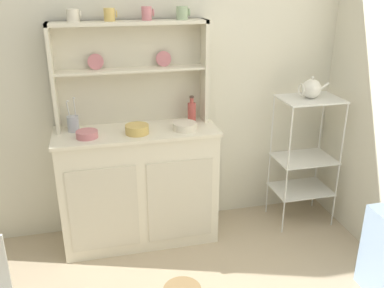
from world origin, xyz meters
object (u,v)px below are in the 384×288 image
jam_bottle (192,111)px  porcelain_teapot (311,89)px  bowl_mixing_large (87,134)px  utensil_jar (73,123)px  cup_cream_0 (73,15)px  hutch_shelf_unit (130,65)px  hutch_cabinet (139,185)px  bakers_rack (305,149)px

jam_bottle → porcelain_teapot: bearing=-8.0°
bowl_mixing_large → utensil_jar: 0.18m
cup_cream_0 → porcelain_teapot: (1.68, -0.16, -0.55)m
hutch_shelf_unit → cup_cream_0: 0.50m
hutch_cabinet → bowl_mixing_large: bearing=-167.8°
hutch_shelf_unit → bowl_mixing_large: (-0.34, -0.24, -0.41)m
utensil_jar → porcelain_teapot: porcelain_teapot is taller
bakers_rack → porcelain_teapot: 0.49m
cup_cream_0 → jam_bottle: cup_cream_0 is taller
bowl_mixing_large → porcelain_teapot: 1.68m
bakers_rack → cup_cream_0: size_ratio=11.22×
bakers_rack → hutch_shelf_unit: bearing=171.2°
bakers_rack → porcelain_teapot: size_ratio=4.48×
hutch_cabinet → hutch_shelf_unit: bearing=90.0°
hutch_cabinet → cup_cream_0: bearing=161.1°
hutch_shelf_unit → porcelain_teapot: hutch_shelf_unit is taller
hutch_cabinet → utensil_jar: size_ratio=4.71×
cup_cream_0 → hutch_shelf_unit: bearing=6.9°
bowl_mixing_large → porcelain_teapot: (1.66, 0.03, 0.21)m
jam_bottle → porcelain_teapot: 0.92m
cup_cream_0 → hutch_cabinet: bearing=-18.9°
hutch_shelf_unit → hutch_cabinet: bearing=-90.0°
bakers_rack → utensil_jar: bearing=176.2°
hutch_cabinet → bakers_rack: 1.34m
utensil_jar → hutch_shelf_unit: bearing=11.6°
bowl_mixing_large → utensil_jar: (-0.09, 0.15, 0.04)m
hutch_cabinet → hutch_shelf_unit: hutch_shelf_unit is taller
hutch_cabinet → bowl_mixing_large: (-0.34, -0.07, 0.46)m
hutch_cabinet → bowl_mixing_large: size_ratio=7.90×
hutch_shelf_unit → utensil_jar: bearing=-168.4°
bowl_mixing_large → porcelain_teapot: size_ratio=0.62×
hutch_shelf_unit → porcelain_teapot: bearing=-8.8°
hutch_shelf_unit → bowl_mixing_large: hutch_shelf_unit is taller
hutch_cabinet → jam_bottle: 0.68m
hutch_cabinet → cup_cream_0: (-0.36, 0.12, 1.22)m
cup_cream_0 → utensil_jar: bearing=-148.3°
utensil_jar → porcelain_teapot: size_ratio=1.04×
hutch_shelf_unit → porcelain_teapot: 1.35m
cup_cream_0 → bowl_mixing_large: cup_cream_0 is taller
porcelain_teapot → jam_bottle: bearing=172.0°
cup_cream_0 → jam_bottle: 1.05m
bowl_mixing_large → jam_bottle: jam_bottle is taller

